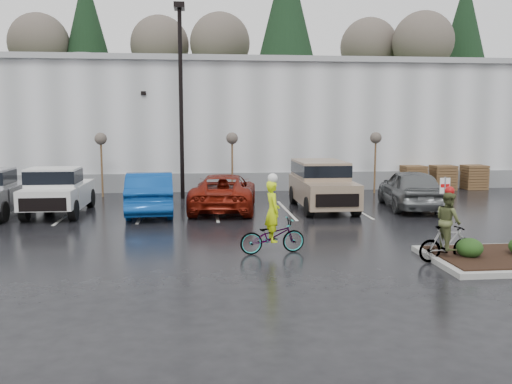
{
  "coord_description": "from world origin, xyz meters",
  "views": [
    {
      "loc": [
        -3.18,
        -14.49,
        3.8
      ],
      "look_at": [
        -1.2,
        4.27,
        1.3
      ],
      "focal_mm": 38.0,
      "sensor_mm": 36.0,
      "label": 1
    }
  ],
  "objects": [
    {
      "name": "lamppost",
      "position": [
        -4.0,
        12.0,
        5.69
      ],
      "size": [
        0.5,
        1.0,
        9.22
      ],
      "color": "black",
      "rests_on": "ground"
    },
    {
      "name": "fire_lane_sign",
      "position": [
        3.8,
        0.2,
        1.41
      ],
      "size": [
        0.3,
        0.05,
        2.2
      ],
      "color": "gray",
      "rests_on": "ground"
    },
    {
      "name": "sapling_east",
      "position": [
        6.0,
        13.0,
        2.73
      ],
      "size": [
        0.6,
        0.6,
        3.2
      ],
      "color": "#4F341F",
      "rests_on": "ground"
    },
    {
      "name": "pallet_stack_a",
      "position": [
        8.5,
        14.0,
        0.68
      ],
      "size": [
        1.2,
        1.2,
        1.35
      ],
      "primitive_type": "cube",
      "color": "#4F341F",
      "rests_on": "ground"
    },
    {
      "name": "pickup_white",
      "position": [
        -8.88,
        8.3,
        0.98
      ],
      "size": [
        2.1,
        5.2,
        1.96
      ],
      "primitive_type": null,
      "color": "silver",
      "rests_on": "ground"
    },
    {
      "name": "cyclist_olive",
      "position": [
        3.46,
        -0.81,
        0.77
      ],
      "size": [
        1.62,
        0.8,
        2.06
      ],
      "rotation": [
        0.0,
        0.0,
        1.68
      ],
      "color": "#3F3F44",
      "rests_on": "ground"
    },
    {
      "name": "cyclist_hivis",
      "position": [
        -1.11,
        0.62,
        0.72
      ],
      "size": [
        1.99,
        0.95,
        2.31
      ],
      "rotation": [
        0.0,
        0.0,
        1.73
      ],
      "color": "#3F3F44",
      "rests_on": "ground"
    },
    {
      "name": "suv_tan",
      "position": [
        2.09,
        8.15,
        1.03
      ],
      "size": [
        2.2,
        5.1,
        2.06
      ],
      "primitive_type": null,
      "color": "gray",
      "rests_on": "ground"
    },
    {
      "name": "sapling_mid",
      "position": [
        -1.5,
        13.0,
        2.73
      ],
      "size": [
        0.6,
        0.6,
        3.2
      ],
      "color": "#4F341F",
      "rests_on": "ground"
    },
    {
      "name": "warehouse",
      "position": [
        0.0,
        21.99,
        3.65
      ],
      "size": [
        60.5,
        15.5,
        7.2
      ],
      "color": "#A9ACAD",
      "rests_on": "ground"
    },
    {
      "name": "shrub_a",
      "position": [
        4.0,
        -1.0,
        0.41
      ],
      "size": [
        0.7,
        0.7,
        0.52
      ],
      "primitive_type": "ellipsoid",
      "color": "#163311",
      "rests_on": "curb_island"
    },
    {
      "name": "car_red",
      "position": [
        -2.15,
        8.35,
        0.78
      ],
      "size": [
        3.22,
        5.84,
        1.55
      ],
      "primitive_type": "imported",
      "rotation": [
        0.0,
        0.0,
        3.02
      ],
      "color": "maroon",
      "rests_on": "ground"
    },
    {
      "name": "sapling_west",
      "position": [
        -8.0,
        13.0,
        2.73
      ],
      "size": [
        0.6,
        0.6,
        3.2
      ],
      "color": "#4F341F",
      "rests_on": "ground"
    },
    {
      "name": "wooded_ridge",
      "position": [
        0.0,
        45.0,
        3.0
      ],
      "size": [
        80.0,
        25.0,
        6.0
      ],
      "primitive_type": "cube",
      "color": "#27431B",
      "rests_on": "ground"
    },
    {
      "name": "ground",
      "position": [
        0.0,
        0.0,
        0.0
      ],
      "size": [
        120.0,
        120.0,
        0.0
      ],
      "primitive_type": "plane",
      "color": "black",
      "rests_on": "ground"
    },
    {
      "name": "pallet_stack_b",
      "position": [
        10.2,
        14.0,
        0.68
      ],
      "size": [
        1.2,
        1.2,
        1.35
      ],
      "primitive_type": "cube",
      "color": "#4F341F",
      "rests_on": "ground"
    },
    {
      "name": "car_blue",
      "position": [
        -5.2,
        7.87,
        0.86
      ],
      "size": [
        2.16,
        5.3,
        1.71
      ],
      "primitive_type": "imported",
      "rotation": [
        0.0,
        0.0,
        3.21
      ],
      "color": "#0D4093",
      "rests_on": "ground"
    },
    {
      "name": "car_grey",
      "position": [
        5.92,
        7.96,
        0.86
      ],
      "size": [
        2.67,
        5.28,
        1.72
      ],
      "primitive_type": "imported",
      "rotation": [
        0.0,
        0.0,
        3.01
      ],
      "color": "#5C5F61",
      "rests_on": "ground"
    },
    {
      "name": "pallet_stack_c",
      "position": [
        12.0,
        14.0,
        0.68
      ],
      "size": [
        1.2,
        1.2,
        1.35
      ],
      "primitive_type": "cube",
      "color": "#4F341F",
      "rests_on": "ground"
    }
  ]
}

